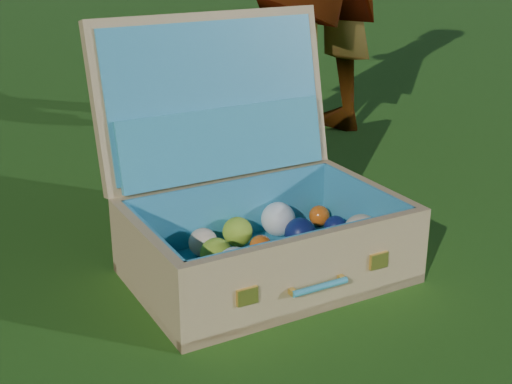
% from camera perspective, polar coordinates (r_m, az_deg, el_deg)
% --- Properties ---
extents(ground, '(60.00, 60.00, 0.00)m').
position_cam_1_polar(ground, '(1.45, 2.81, -8.25)').
color(ground, '#215114').
rests_on(ground, ground).
extents(suitcase, '(0.63, 0.58, 0.52)m').
position_cam_1_polar(suitcase, '(1.53, -0.51, -0.66)').
color(suitcase, tan).
rests_on(suitcase, ground).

